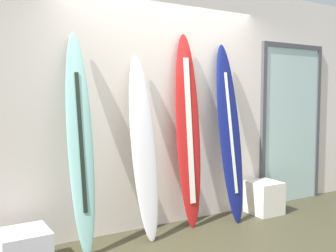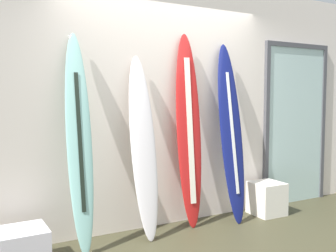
{
  "view_description": "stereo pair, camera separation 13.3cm",
  "coord_description": "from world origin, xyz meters",
  "px_view_note": "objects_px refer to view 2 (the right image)",
  "views": [
    {
      "loc": [
        -2.1,
        -2.5,
        1.45
      ],
      "look_at": [
        -0.1,
        0.95,
        1.15
      ],
      "focal_mm": 40.44,
      "sensor_mm": 36.0,
      "label": 1
    },
    {
      "loc": [
        -1.98,
        -2.57,
        1.45
      ],
      "look_at": [
        -0.1,
        0.95,
        1.15
      ],
      "focal_mm": 40.44,
      "sensor_mm": 36.0,
      "label": 2
    }
  ],
  "objects_px": {
    "surfboard_navy": "(231,134)",
    "display_block_center": "(267,198)",
    "surfboard_crimson": "(189,130)",
    "surfboard_ivory": "(143,148)",
    "glass_door": "(296,121)",
    "display_block_left": "(23,248)",
    "surfboard_seafoam": "(79,143)"
  },
  "relations": [
    {
      "from": "display_block_left",
      "to": "glass_door",
      "type": "bearing_deg",
      "value": 5.97
    },
    {
      "from": "glass_door",
      "to": "surfboard_ivory",
      "type": "bearing_deg",
      "value": -174.83
    },
    {
      "from": "surfboard_crimson",
      "to": "display_block_center",
      "type": "bearing_deg",
      "value": -5.84
    },
    {
      "from": "display_block_left",
      "to": "surfboard_navy",
      "type": "bearing_deg",
      "value": 3.77
    },
    {
      "from": "surfboard_ivory",
      "to": "display_block_center",
      "type": "distance_m",
      "value": 1.82
    },
    {
      "from": "surfboard_navy",
      "to": "surfboard_ivory",
      "type": "bearing_deg",
      "value": 179.65
    },
    {
      "from": "display_block_center",
      "to": "glass_door",
      "type": "distance_m",
      "value": 1.21
    },
    {
      "from": "surfboard_ivory",
      "to": "display_block_center",
      "type": "bearing_deg",
      "value": -1.31
    },
    {
      "from": "surfboard_seafoam",
      "to": "display_block_left",
      "type": "distance_m",
      "value": 1.03
    },
    {
      "from": "surfboard_ivory",
      "to": "surfboard_navy",
      "type": "relative_size",
      "value": 0.91
    },
    {
      "from": "display_block_center",
      "to": "surfboard_navy",
      "type": "bearing_deg",
      "value": 176.7
    },
    {
      "from": "surfboard_ivory",
      "to": "surfboard_crimson",
      "type": "relative_size",
      "value": 0.87
    },
    {
      "from": "surfboard_ivory",
      "to": "display_block_left",
      "type": "height_order",
      "value": "surfboard_ivory"
    },
    {
      "from": "surfboard_crimson",
      "to": "surfboard_navy",
      "type": "height_order",
      "value": "surfboard_crimson"
    },
    {
      "from": "surfboard_seafoam",
      "to": "surfboard_navy",
      "type": "relative_size",
      "value": 1.0
    },
    {
      "from": "surfboard_seafoam",
      "to": "surfboard_navy",
      "type": "bearing_deg",
      "value": 0.39
    },
    {
      "from": "surfboard_seafoam",
      "to": "display_block_center",
      "type": "relative_size",
      "value": 5.21
    },
    {
      "from": "surfboard_navy",
      "to": "glass_door",
      "type": "height_order",
      "value": "glass_door"
    },
    {
      "from": "surfboard_seafoam",
      "to": "display_block_center",
      "type": "height_order",
      "value": "surfboard_seafoam"
    },
    {
      "from": "glass_door",
      "to": "display_block_center",
      "type": "bearing_deg",
      "value": -160.92
    },
    {
      "from": "surfboard_ivory",
      "to": "glass_door",
      "type": "bearing_deg",
      "value": 5.17
    },
    {
      "from": "display_block_left",
      "to": "glass_door",
      "type": "distance_m",
      "value": 3.76
    },
    {
      "from": "surfboard_crimson",
      "to": "surfboard_seafoam",
      "type": "bearing_deg",
      "value": -175.88
    },
    {
      "from": "surfboard_crimson",
      "to": "display_block_left",
      "type": "xyz_separation_m",
      "value": [
        -1.8,
        -0.23,
        -0.92
      ]
    },
    {
      "from": "surfboard_navy",
      "to": "display_block_center",
      "type": "height_order",
      "value": "surfboard_navy"
    },
    {
      "from": "surfboard_crimson",
      "to": "display_block_center",
      "type": "xyz_separation_m",
      "value": [
        1.07,
        -0.11,
        -0.89
      ]
    },
    {
      "from": "surfboard_seafoam",
      "to": "display_block_left",
      "type": "xyz_separation_m",
      "value": [
        -0.54,
        -0.14,
        -0.86
      ]
    },
    {
      "from": "surfboard_seafoam",
      "to": "glass_door",
      "type": "height_order",
      "value": "glass_door"
    },
    {
      "from": "surfboard_navy",
      "to": "glass_door",
      "type": "xyz_separation_m",
      "value": [
        1.28,
        0.22,
        0.09
      ]
    },
    {
      "from": "display_block_left",
      "to": "surfboard_seafoam",
      "type": "bearing_deg",
      "value": 14.67
    },
    {
      "from": "surfboard_ivory",
      "to": "display_block_left",
      "type": "distance_m",
      "value": 1.44
    },
    {
      "from": "surfboard_seafoam",
      "to": "glass_door",
      "type": "bearing_deg",
      "value": 4.4
    }
  ]
}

